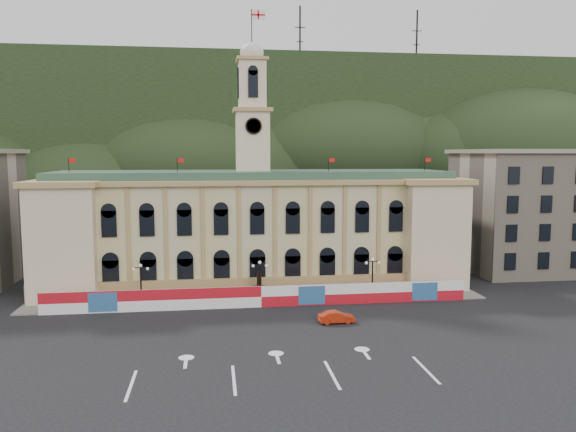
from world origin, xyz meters
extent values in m
plane|color=black|center=(0.00, 0.00, 0.00)|extent=(260.00, 260.00, 0.00)
cube|color=black|center=(0.00, 130.00, 22.00)|extent=(230.00, 70.00, 44.00)
cube|color=#595651|center=(35.00, 110.00, 30.00)|extent=(22.00, 8.00, 14.00)
cube|color=#595651|center=(-48.00, 108.00, 26.00)|extent=(16.00, 7.00, 10.00)
cylinder|color=black|center=(20.00, 115.00, 50.00)|extent=(0.50, 0.50, 20.00)
cylinder|color=black|center=(55.00, 115.00, 50.00)|extent=(0.50, 0.50, 20.00)
cube|color=beige|center=(0.00, 28.00, 7.00)|extent=(55.00, 15.00, 14.00)
cube|color=tan|center=(0.00, 20.20, 1.20)|extent=(56.00, 0.80, 2.40)
cube|color=tan|center=(0.00, 28.00, 14.30)|extent=(56.20, 16.20, 0.60)
cube|color=#335540|center=(0.00, 28.00, 15.00)|extent=(53.00, 13.00, 1.20)
cube|color=#F3E5B9|center=(-23.50, 27.00, 7.00)|extent=(8.00, 17.00, 14.00)
cube|color=#F3E5B9|center=(23.50, 27.00, 7.00)|extent=(8.00, 17.00, 14.00)
cube|color=#F3E5B9|center=(0.00, 28.00, 19.60)|extent=(4.40, 4.40, 8.00)
cube|color=tan|center=(0.00, 28.00, 23.80)|extent=(5.20, 5.20, 0.50)
cube|color=#F3E5B9|center=(0.00, 28.00, 27.10)|extent=(3.60, 3.60, 6.50)
cube|color=tan|center=(0.00, 28.00, 30.50)|extent=(4.20, 4.20, 0.40)
cylinder|color=black|center=(0.00, 25.70, 21.60)|extent=(2.20, 0.20, 2.20)
ellipsoid|color=beige|center=(0.00, 28.00, 31.40)|extent=(3.20, 3.20, 2.72)
cylinder|color=black|center=(0.00, 28.00, 34.60)|extent=(0.12, 0.12, 5.00)
cube|color=white|center=(0.90, 28.00, 36.40)|extent=(1.80, 0.04, 1.20)
cube|color=red|center=(0.90, 27.97, 36.40)|extent=(1.80, 0.02, 0.22)
cube|color=red|center=(0.90, 27.97, 36.40)|extent=(0.22, 0.02, 1.20)
cube|color=#B8A48E|center=(43.00, 31.00, 9.00)|extent=(20.00, 16.00, 18.00)
cube|color=gray|center=(43.00, 31.00, 18.30)|extent=(21.00, 17.00, 0.60)
cube|color=red|center=(0.00, 15.00, 1.25)|extent=(50.00, 0.25, 2.50)
cube|color=#2C5D93|center=(-18.00, 14.86, 1.25)|extent=(3.20, 0.05, 2.20)
cube|color=#2C5D93|center=(6.00, 14.86, 1.25)|extent=(3.20, 0.05, 2.20)
cube|color=#2C5D93|center=(20.00, 14.86, 1.25)|extent=(3.20, 0.05, 2.20)
cube|color=slate|center=(0.00, 17.75, 0.08)|extent=(56.00, 5.50, 0.16)
cube|color=#595651|center=(0.00, 18.00, 0.90)|extent=(1.40, 1.40, 1.80)
cylinder|color=black|center=(0.00, 18.00, 2.60)|extent=(0.60, 0.60, 1.60)
sphere|color=black|center=(0.00, 18.00, 3.50)|extent=(0.44, 0.44, 0.44)
cylinder|color=black|center=(-14.00, 17.00, 0.15)|extent=(0.44, 0.44, 0.30)
cylinder|color=black|center=(-14.00, 17.00, 2.40)|extent=(0.18, 0.18, 4.80)
cube|color=black|center=(-14.00, 17.00, 4.70)|extent=(1.60, 0.08, 0.08)
sphere|color=silver|center=(-14.80, 17.00, 4.55)|extent=(0.36, 0.36, 0.36)
sphere|color=silver|center=(-13.20, 17.00, 4.55)|extent=(0.36, 0.36, 0.36)
sphere|color=silver|center=(-14.00, 17.00, 4.95)|extent=(0.40, 0.40, 0.40)
cylinder|color=black|center=(0.00, 17.00, 0.15)|extent=(0.44, 0.44, 0.30)
cylinder|color=black|center=(0.00, 17.00, 2.40)|extent=(0.18, 0.18, 4.80)
cube|color=black|center=(0.00, 17.00, 4.70)|extent=(1.60, 0.08, 0.08)
sphere|color=silver|center=(-0.80, 17.00, 4.55)|extent=(0.36, 0.36, 0.36)
sphere|color=silver|center=(0.80, 17.00, 4.55)|extent=(0.36, 0.36, 0.36)
sphere|color=silver|center=(0.00, 17.00, 4.95)|extent=(0.40, 0.40, 0.40)
cylinder|color=black|center=(14.00, 17.00, 0.15)|extent=(0.44, 0.44, 0.30)
cylinder|color=black|center=(14.00, 17.00, 2.40)|extent=(0.18, 0.18, 4.80)
cube|color=black|center=(14.00, 17.00, 4.70)|extent=(1.60, 0.08, 0.08)
sphere|color=silver|center=(13.20, 17.00, 4.55)|extent=(0.36, 0.36, 0.36)
sphere|color=silver|center=(14.80, 17.00, 4.55)|extent=(0.36, 0.36, 0.36)
sphere|color=silver|center=(14.00, 17.00, 4.95)|extent=(0.40, 0.40, 0.40)
imported|color=#B4250C|center=(7.41, 7.75, 0.64)|extent=(1.62, 4.00, 1.29)
camera|label=1|loc=(-5.41, -49.23, 18.01)|focal=35.00mm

